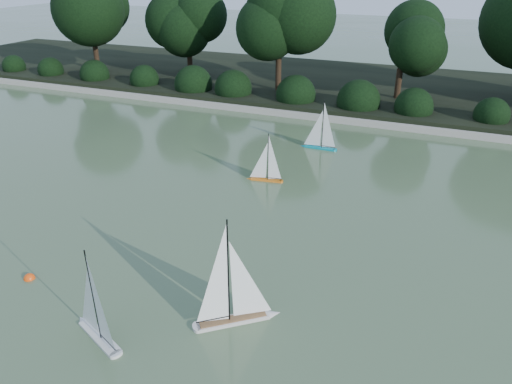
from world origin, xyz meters
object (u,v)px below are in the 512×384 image
race_buoy (30,279)px  sailboat_orange (263,173)px  sailboat_white_b (239,305)px  sailboat_white_a (95,321)px  sailboat_teal (318,140)px

race_buoy → sailboat_orange: bearing=68.3°
sailboat_white_b → race_buoy: sailboat_white_b is taller
sailboat_white_b → race_buoy: size_ratio=9.90×
sailboat_white_a → sailboat_white_b: 1.90m
sailboat_white_a → sailboat_white_b: (1.62, 0.99, 0.03)m
sailboat_white_a → sailboat_white_b: sailboat_white_b is taller
sailboat_white_a → race_buoy: (-1.80, 0.64, -0.23)m
sailboat_white_b → sailboat_teal: size_ratio=1.25×
sailboat_orange → race_buoy: 5.27m
sailboat_white_b → race_buoy: bearing=-174.0°
sailboat_white_a → sailboat_teal: size_ratio=1.08×
sailboat_white_b → sailboat_orange: (-1.47, 4.54, -0.08)m
sailboat_white_b → sailboat_orange: size_ratio=1.46×
sailboat_white_a → sailboat_orange: 5.53m
sailboat_orange → race_buoy: (-1.95, -4.89, -0.18)m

